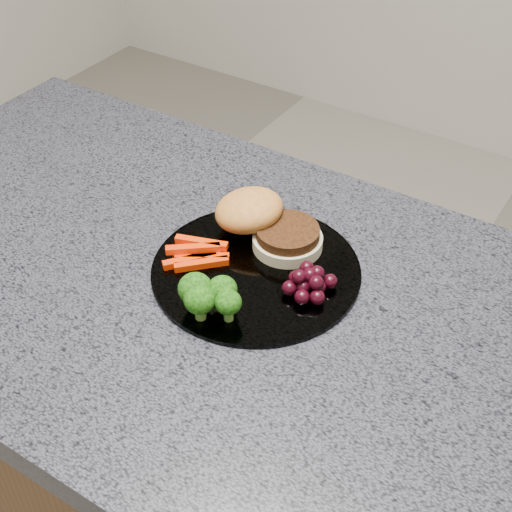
{
  "coord_description": "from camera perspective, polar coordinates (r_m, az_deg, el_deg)",
  "views": [
    {
      "loc": [
        0.36,
        -0.51,
        1.49
      ],
      "look_at": [
        -0.0,
        0.05,
        0.93
      ],
      "focal_mm": 50.0,
      "sensor_mm": 36.0,
      "label": 1
    }
  ],
  "objects": [
    {
      "name": "island_cabinet",
      "position": [
        1.23,
        -1.19,
        -19.2
      ],
      "size": [
        1.2,
        0.6,
        0.86
      ],
      "primitive_type": "cube",
      "color": "#53371C",
      "rests_on": "ground"
    },
    {
      "name": "countertop",
      "position": [
        0.87,
        -1.59,
        -3.95
      ],
      "size": [
        1.2,
        0.6,
        0.04
      ],
      "primitive_type": "cube",
      "color": "#4B4B55",
      "rests_on": "island_cabinet"
    },
    {
      "name": "plate",
      "position": [
        0.88,
        0.0,
        -1.14
      ],
      "size": [
        0.26,
        0.26,
        0.01
      ],
      "primitive_type": "cylinder",
      "color": "white",
      "rests_on": "countertop"
    },
    {
      "name": "burger",
      "position": [
        0.92,
        0.51,
        2.68
      ],
      "size": [
        0.15,
        0.09,
        0.05
      ],
      "rotation": [
        0.0,
        0.0,
        -0.0
      ],
      "color": "beige",
      "rests_on": "plate"
    },
    {
      "name": "carrot_sticks",
      "position": [
        0.89,
        -4.69,
        0.17
      ],
      "size": [
        0.08,
        0.08,
        0.02
      ],
      "rotation": [
        0.0,
        0.0,
        0.41
      ],
      "color": "#EA3003",
      "rests_on": "plate"
    },
    {
      "name": "broccoli",
      "position": [
        0.81,
        -3.87,
        -3.1
      ],
      "size": [
        0.08,
        0.06,
        0.05
      ],
      "rotation": [
        0.0,
        0.0,
        0.37
      ],
      "color": "#598931",
      "rests_on": "plate"
    },
    {
      "name": "grape_bunch",
      "position": [
        0.84,
        4.28,
        -2.11
      ],
      "size": [
        0.06,
        0.06,
        0.03
      ],
      "rotation": [
        0.0,
        0.0,
        0.33
      ],
      "color": "black",
      "rests_on": "plate"
    }
  ]
}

